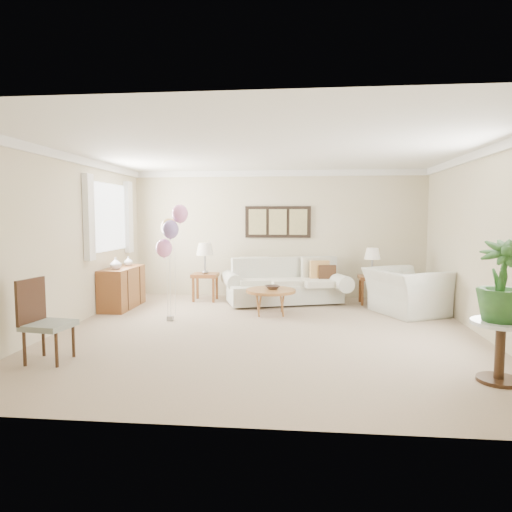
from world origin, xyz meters
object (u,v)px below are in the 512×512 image
Objects in this scene: sofa at (284,285)px; accent_chair at (43,319)px; balloon_cluster at (171,230)px; coffee_table at (271,291)px; armchair at (406,292)px.

accent_chair is (-2.62, -3.84, 0.16)m from sofa.
sofa is 1.39× the size of balloon_cluster.
accent_chair reaches higher than coffee_table.
sofa is 3.04× the size of coffee_table.
accent_chair is (-2.43, -2.77, 0.10)m from coffee_table.
armchair is at bearing 12.80° from balloon_cluster.
balloon_cluster is (-1.74, -1.67, 1.10)m from sofa.
armchair is 4.07m from balloon_cluster.
coffee_table is 0.72× the size of armchair.
balloon_cluster reaches higher than armchair.
sofa is at bearing 43.97° from balloon_cluster.
sofa is at bearing 55.63° from accent_chair.
sofa is at bearing 79.69° from coffee_table.
balloon_cluster is (-1.54, -0.61, 1.05)m from coffee_table.
balloon_cluster is at bearing -136.03° from sofa.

